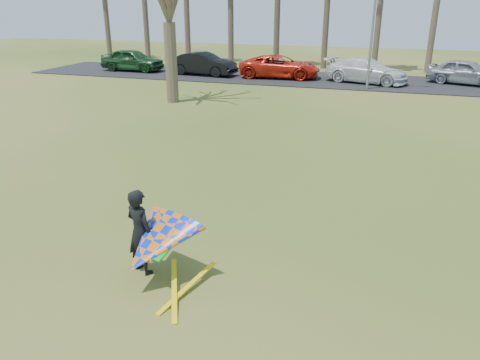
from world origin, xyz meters
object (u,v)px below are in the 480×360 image
(car_2, at_px, (280,66))
(car_4, at_px, (466,72))
(streetlight, at_px, (377,15))
(car_0, at_px, (132,60))
(car_1, at_px, (203,64))
(kite_flyer, at_px, (152,242))
(car_3, at_px, (366,71))

(car_2, height_order, car_4, car_4)
(car_2, bearing_deg, streetlight, -117.23)
(car_0, height_order, car_2, car_0)
(car_1, bearing_deg, car_2, -79.09)
(streetlight, distance_m, car_0, 18.66)
(kite_flyer, bearing_deg, car_1, 109.63)
(car_2, height_order, car_3, car_3)
(car_0, bearing_deg, car_2, -88.58)
(streetlight, bearing_deg, car_0, 171.72)
(car_1, distance_m, kite_flyer, 27.02)
(car_2, xyz_separation_m, kite_flyer, (3.42, -25.91, 0.01))
(streetlight, height_order, kite_flyer, streetlight)
(car_1, height_order, kite_flyer, kite_flyer)
(car_1, relative_size, car_2, 0.87)
(car_2, xyz_separation_m, car_3, (6.00, -0.31, 0.01))
(car_3, bearing_deg, kite_flyer, -170.43)
(kite_flyer, bearing_deg, car_0, 120.44)
(car_3, distance_m, car_4, 6.39)
(car_1, xyz_separation_m, car_4, (17.91, 1.43, -0.01))
(streetlight, bearing_deg, car_1, 169.21)
(streetlight, height_order, car_0, streetlight)
(car_1, bearing_deg, car_0, 93.03)
(car_2, bearing_deg, kite_flyer, -176.39)
(streetlight, relative_size, car_2, 1.42)
(streetlight, height_order, car_4, streetlight)
(streetlight, relative_size, car_0, 1.63)
(car_3, height_order, car_4, car_4)
(car_1, distance_m, car_4, 17.97)
(car_0, xyz_separation_m, car_2, (11.74, 0.12, -0.05))
(car_1, relative_size, kite_flyer, 2.06)
(car_2, relative_size, car_3, 1.03)
(car_2, bearing_deg, car_4, -89.38)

